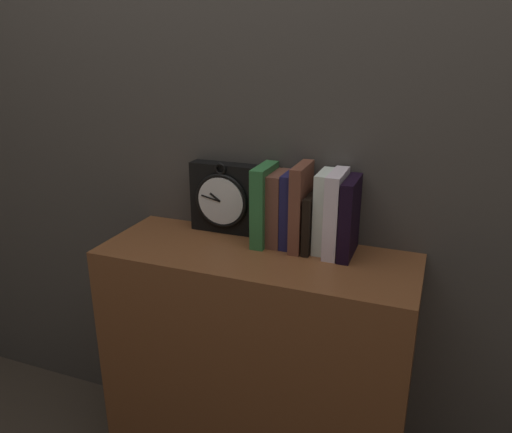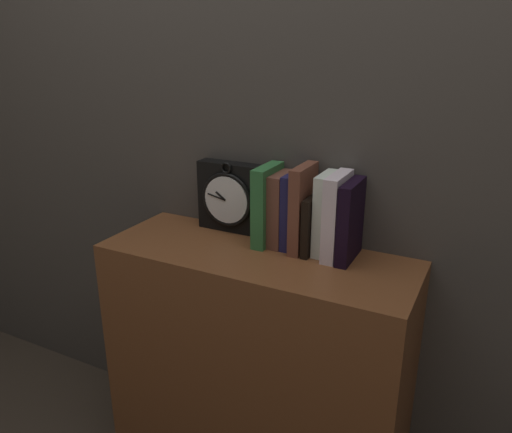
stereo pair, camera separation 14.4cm
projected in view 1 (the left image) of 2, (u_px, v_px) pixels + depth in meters
The scene contains 11 objects.
wall_back at pixel (280, 84), 1.49m from camera, with size 6.00×0.05×2.60m.
bookshelf at pixel (256, 370), 1.62m from camera, with size 0.95×0.35×0.83m.
clock at pixel (225, 198), 1.61m from camera, with size 0.23×0.07×0.24m.
book_slot0_green at pixel (264, 205), 1.52m from camera, with size 0.04×0.15×0.24m.
book_slot1_brown at pixel (278, 209), 1.52m from camera, with size 0.04×0.13×0.22m.
book_slot2_navy at pixel (290, 209), 1.51m from camera, with size 0.03×0.13×0.23m.
book_slot3_brown at pixel (301, 207), 1.48m from camera, with size 0.03×0.15×0.26m.
book_slot4_black at pixel (312, 222), 1.48m from camera, with size 0.02×0.15×0.17m.
book_slot5_white at pixel (323, 211), 1.47m from camera, with size 0.03×0.13×0.24m.
book_slot6_white at pixel (336, 213), 1.44m from camera, with size 0.04×0.15×0.25m.
book_slot7_black at pixel (350, 218), 1.43m from camera, with size 0.04×0.16×0.23m.
Camera 1 is at (0.48, -1.26, 1.43)m, focal length 35.00 mm.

